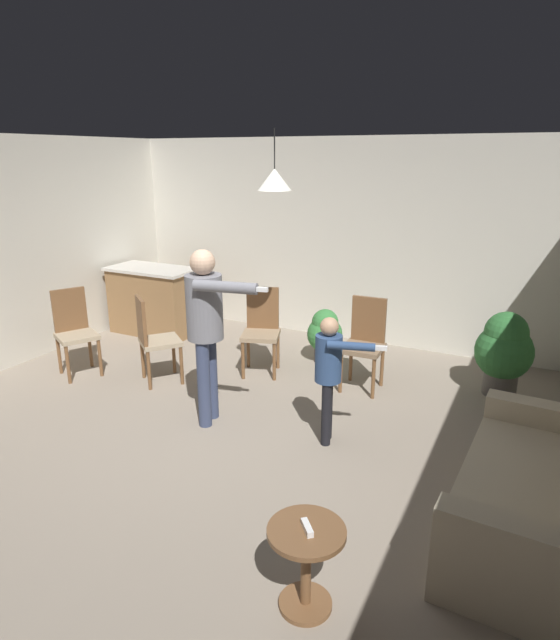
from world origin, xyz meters
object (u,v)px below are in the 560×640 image
spare_remote_on_table (307,528)px  potted_plant_by_wall (325,333)px  dining_chair_near_wall (262,327)px  side_table_by_couch (306,559)px  dining_chair_by_counter (153,336)px  dining_chair_centre_back (365,340)px  person_child (330,366)px  dining_chair_spare (74,329)px  couch_floral (538,495)px  kitchen_counter (154,300)px  potted_plant_corner (504,350)px  person_adult (206,319)px

spare_remote_on_table → potted_plant_by_wall: bearing=110.7°
potted_plant_by_wall → dining_chair_near_wall: bearing=-131.1°
side_table_by_couch → dining_chair_by_counter: dining_chair_by_counter is taller
dining_chair_near_wall → dining_chair_centre_back: 1.22m
dining_chair_centre_back → spare_remote_on_table: bearing=100.5°
person_child → dining_chair_spare: person_child is taller
couch_floral → spare_remote_on_table: 1.67m
kitchen_counter → potted_plant_corner: size_ratio=1.37×
couch_floral → dining_chair_near_wall: same height
dining_chair_spare → couch_floral: bearing=108.9°
dining_chair_near_wall → dining_chair_spare: bearing=7.8°
person_adult → dining_chair_by_counter: person_adult is taller
dining_chair_by_counter → dining_chair_centre_back: size_ratio=1.00×
side_table_by_couch → potted_plant_corner: 3.60m
side_table_by_couch → dining_chair_near_wall: bearing=122.7°
kitchen_counter → spare_remote_on_table: 5.32m
person_child → spare_remote_on_table: person_child is taller
kitchen_counter → spare_remote_on_table: kitchen_counter is taller
person_adult → spare_remote_on_table: 2.43m
potted_plant_corner → spare_remote_on_table: size_ratio=7.06×
dining_chair_near_wall → potted_plant_by_wall: dining_chair_near_wall is taller
kitchen_counter → person_child: (3.39, -1.76, 0.24)m
kitchen_counter → spare_remote_on_table: (3.97, -3.54, 0.06)m
potted_plant_by_wall → potted_plant_corner: bearing=-1.0°
person_adult → person_child: size_ratio=1.44×
dining_chair_by_counter → spare_remote_on_table: 3.52m
person_child → spare_remote_on_table: (0.58, -1.78, -0.18)m
couch_floral → dining_chair_centre_back: (-1.80, 1.84, 0.21)m
kitchen_counter → person_adult: 2.99m
side_table_by_couch → dining_chair_by_counter: 3.52m
potted_plant_corner → spare_remote_on_table: bearing=-101.2°
dining_chair_centre_back → dining_chair_near_wall: bearing=3.4°
spare_remote_on_table → person_child: bearing=108.1°
person_adult → couch_floral: bearing=70.3°
potted_plant_by_wall → spare_remote_on_table: (1.35, -3.57, 0.17)m
dining_chair_centre_back → potted_plant_corner: bearing=-162.9°
kitchen_counter → dining_chair_spare: dining_chair_spare is taller
person_adult → dining_chair_centre_back: bearing=131.9°
dining_chair_near_wall → dining_chair_centre_back: size_ratio=1.00×
person_adult → dining_chair_centre_back: (1.06, 1.44, -0.49)m
person_child → dining_chair_by_counter: person_child is taller
couch_floral → person_adult: size_ratio=1.10×
side_table_by_couch → person_child: (-0.58, 1.77, 0.40)m
person_adult → kitchen_counter: bearing=-142.3°
kitchen_counter → person_child: person_child is taller
kitchen_counter → side_table_by_couch: kitchen_counter is taller
couch_floral → potted_plant_corner: 2.36m
potted_plant_corner → potted_plant_by_wall: 2.05m
dining_chair_by_counter → person_child: bearing=30.1°
kitchen_counter → spare_remote_on_table: bearing=-41.7°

